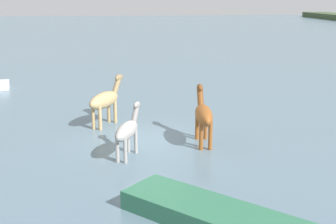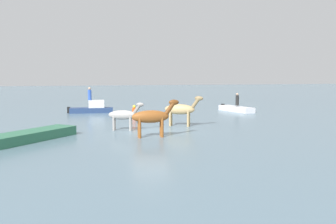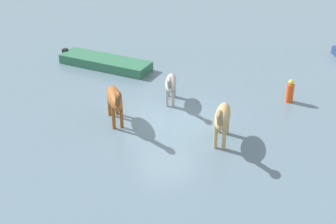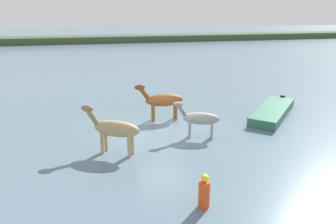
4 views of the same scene
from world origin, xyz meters
name	(u,v)px [view 1 (image 1 of 4)]	position (x,y,z in m)	size (l,w,h in m)	color
ground_plane	(146,141)	(0.00, 0.00, 0.00)	(213.95, 213.95, 0.00)	slate
horse_rear_stallion	(203,115)	(0.51, 2.14, 1.14)	(2.67, 0.73, 2.07)	brown
horse_chestnut_trailing	(105,100)	(-2.40, -1.61, 1.13)	(2.48, 1.70, 2.06)	tan
horse_pinto_flank	(127,131)	(1.64, -0.76, 0.96)	(2.21, 1.17, 1.75)	#9E9993
boat_dinghy_port	(221,222)	(6.89, 1.37, 0.18)	(4.70, 4.81, 0.76)	#2D6B4C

